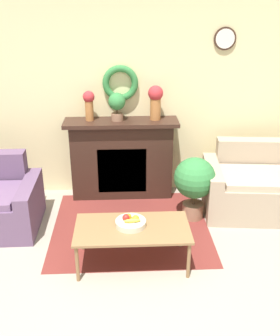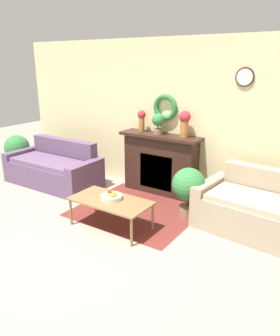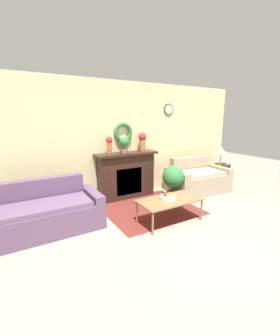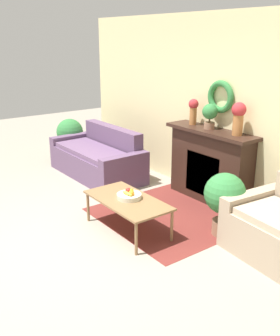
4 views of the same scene
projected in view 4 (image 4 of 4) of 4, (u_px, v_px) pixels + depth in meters
The scene contains 12 objects.
ground_plane at pixel (56, 252), 4.51m from camera, with size 16.00×16.00×0.00m, color gray.
floor_rug at pixel (169, 216), 5.41m from camera, with size 1.86×1.71×0.01m.
wall_back at pixel (226, 110), 5.63m from camera, with size 6.80×0.15×2.70m.
fireplace at pixel (210, 165), 5.80m from camera, with size 1.49×0.41×1.09m.
couch_left at pixel (98, 159), 6.94m from camera, with size 1.90×0.90×0.84m.
coffee_table at pixel (128, 202), 4.89m from camera, with size 1.16×0.61×0.43m.
fruit_bowl at pixel (129, 195), 4.90m from camera, with size 0.31×0.31×0.12m.
vase_on_mantel_left at pixel (193, 110), 5.87m from camera, with size 0.15×0.15×0.39m.
vase_on_mantel_right at pixel (238, 116), 5.21m from camera, with size 0.19×0.19×0.45m.
potted_plant_on_mantel at pixel (210, 114), 5.59m from camera, with size 0.22×0.22×0.36m.
potted_plant_floor_by_couch at pixel (70, 134), 7.79m from camera, with size 0.52×0.52×0.82m.
potted_plant_floor_by_loveseat at pixel (225, 197), 4.77m from camera, with size 0.51×0.51×0.80m.
Camera 4 is at (3.75, -1.60, 2.35)m, focal length 42.00 mm.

